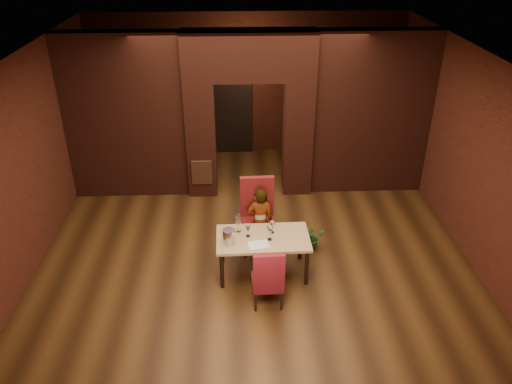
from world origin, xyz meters
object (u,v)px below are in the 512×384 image
person_seated (260,221)px  wine_glass_c (270,233)px  dining_table (263,255)px  wine_bucket (229,236)px  chair_near (267,275)px  wine_glass_b (272,227)px  chair_far (258,217)px  water_bottle (238,223)px  wine_glass_a (248,231)px  potted_plant (312,237)px

person_seated → wine_glass_c: size_ratio=5.26×
dining_table → wine_bucket: (-0.52, -0.13, 0.45)m
chair_near → wine_glass_c: bearing=-98.7°
chair_near → wine_glass_b: size_ratio=4.93×
chair_far → wine_glass_b: size_ratio=6.31×
wine_bucket → water_bottle: bearing=65.0°
wine_glass_c → water_bottle: (-0.47, 0.24, 0.04)m
wine_glass_a → wine_bucket: wine_bucket is taller
person_seated → wine_glass_b: 0.49m
person_seated → potted_plant: bearing=-177.5°
wine_bucket → potted_plant: 1.68m
wine_glass_a → wine_glass_b: wine_glass_b is taller
wine_glass_a → wine_glass_b: bearing=12.8°
person_seated → wine_glass_a: size_ratio=6.20×
water_bottle → wine_glass_b: bearing=-5.8°
water_bottle → wine_glass_a: bearing=-43.3°
dining_table → person_seated: person_seated is taller
dining_table → chair_far: size_ratio=1.15×
person_seated → wine_glass_c: (0.12, -0.63, 0.18)m
water_bottle → wine_glass_c: bearing=-27.3°
person_seated → wine_glass_b: person_seated is taller
chair_far → wine_glass_b: chair_far is taller
person_seated → water_bottle: size_ratio=3.81×
chair_far → person_seated: chair_far is taller
dining_table → water_bottle: bearing=153.5°
chair_far → water_bottle: (-0.33, -0.49, 0.20)m
wine_glass_b → potted_plant: 1.04m
wine_bucket → potted_plant: wine_bucket is taller
person_seated → wine_bucket: 0.87m
dining_table → person_seated: 0.62m
dining_table → chair_near: size_ratio=1.47×
potted_plant → chair_near: bearing=-122.2°
wine_glass_b → wine_bucket: size_ratio=0.86×
wine_glass_c → water_bottle: 0.54m
wine_glass_c → wine_bucket: wine_bucket is taller
wine_glass_b → wine_glass_c: 0.20m
chair_near → water_bottle: (-0.40, 0.87, 0.34)m
person_seated → wine_bucket: size_ratio=5.24×
chair_near → potted_plant: size_ratio=2.27×
person_seated → chair_far: bearing=-79.0°
wine_glass_c → wine_bucket: bearing=-174.5°
potted_plant → wine_bucket: bearing=-151.1°
chair_far → potted_plant: bearing=-4.0°
dining_table → wine_bucket: 0.69m
wine_glass_b → potted_plant: (0.72, 0.51, -0.55)m
chair_far → wine_glass_c: 0.77m
wine_glass_c → chair_far: bearing=101.3°
wine_glass_c → wine_glass_b: bearing=76.7°
wine_glass_a → water_bottle: bearing=136.7°
wine_glass_a → wine_glass_c: bearing=-18.1°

